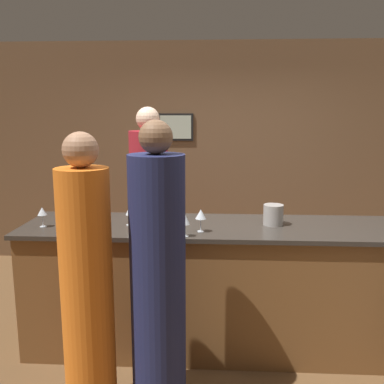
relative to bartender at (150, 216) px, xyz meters
The scene contains 12 objects.
ground_plane 1.43m from the bartender, 45.17° to the right, with size 14.00×14.00×0.00m, color brown.
back_wall 1.64m from the bartender, 60.82° to the left, with size 8.00×0.08×2.80m.
bar_counter 1.16m from the bartender, 45.17° to the right, with size 3.32×0.78×1.05m.
bartender is the anchor object (origin of this frame).
guest_0 1.58m from the bartender, 79.26° to the right, with size 0.35×0.35×1.90m.
guest_2 1.63m from the bartender, 95.09° to the right, with size 0.33×0.33×1.83m.
ice_bucket 1.35m from the bartender, 33.24° to the right, with size 0.16×0.16×0.16m.
wine_glass_1 0.80m from the bartender, 84.90° to the right, with size 0.06×0.06×0.16m.
wine_glass_2 1.14m from the bartender, 60.67° to the right, with size 0.08×0.08×0.17m.
wine_glass_5 1.21m from the bartender, 68.44° to the right, with size 0.07×0.07×0.17m.
wine_glass_6 0.84m from the bartender, 92.34° to the right, with size 0.06×0.06×0.15m.
wine_glass_7 1.17m from the bartender, 128.09° to the right, with size 0.07×0.07×0.16m.
Camera 1 is at (-0.11, -3.32, 1.94)m, focal length 40.00 mm.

